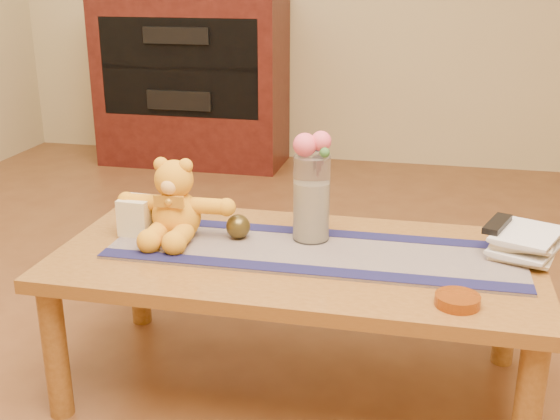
% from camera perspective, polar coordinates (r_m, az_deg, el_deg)
% --- Properties ---
extents(floor, '(5.50, 5.50, 0.00)m').
position_cam_1_polar(floor, '(2.23, 1.29, -14.32)').
color(floor, brown).
rests_on(floor, ground).
extents(coffee_table_top, '(1.40, 0.70, 0.04)m').
position_cam_1_polar(coffee_table_top, '(2.02, 1.38, -4.12)').
color(coffee_table_top, brown).
rests_on(coffee_table_top, floor).
extents(table_leg_fl, '(0.07, 0.07, 0.41)m').
position_cam_1_polar(table_leg_fl, '(2.10, -18.08, -11.11)').
color(table_leg_fl, brown).
rests_on(table_leg_fl, floor).
extents(table_leg_fr, '(0.07, 0.07, 0.41)m').
position_cam_1_polar(table_leg_fr, '(1.87, 19.80, -15.46)').
color(table_leg_fr, brown).
rests_on(table_leg_fr, floor).
extents(table_leg_bl, '(0.07, 0.07, 0.41)m').
position_cam_1_polar(table_leg_bl, '(2.55, -11.60, -4.90)').
color(table_leg_bl, brown).
rests_on(table_leg_bl, floor).
extents(table_leg_br, '(0.07, 0.07, 0.41)m').
position_cam_1_polar(table_leg_br, '(2.37, 18.32, -7.56)').
color(table_leg_br, brown).
rests_on(table_leg_br, floor).
extents(persian_runner, '(1.20, 0.36, 0.01)m').
position_cam_1_polar(persian_runner, '(2.02, 2.80, -3.43)').
color(persian_runner, '#181741').
rests_on(persian_runner, coffee_table_top).
extents(runner_border_near, '(1.20, 0.07, 0.00)m').
position_cam_1_polar(runner_border_near, '(1.89, 2.08, -4.95)').
color(runner_border_near, '#15153F').
rests_on(runner_border_near, persian_runner).
extents(runner_border_far, '(1.20, 0.07, 0.00)m').
position_cam_1_polar(runner_border_far, '(2.15, 3.43, -1.85)').
color(runner_border_far, '#15153F').
rests_on(runner_border_far, persian_runner).
extents(teddy_bear, '(0.35, 0.29, 0.23)m').
position_cam_1_polar(teddy_bear, '(2.11, -8.63, 0.86)').
color(teddy_bear, orange).
rests_on(teddy_bear, persian_runner).
extents(pillar_candle, '(0.10, 0.10, 0.11)m').
position_cam_1_polar(pillar_candle, '(2.17, -11.71, -0.45)').
color(pillar_candle, beige).
rests_on(pillar_candle, persian_runner).
extents(candle_wick, '(0.00, 0.00, 0.01)m').
position_cam_1_polar(candle_wick, '(2.15, -11.82, 1.12)').
color(candle_wick, black).
rests_on(candle_wick, pillar_candle).
extents(glass_vase, '(0.11, 0.11, 0.26)m').
position_cam_1_polar(glass_vase, '(2.06, 2.62, 0.97)').
color(glass_vase, silver).
rests_on(glass_vase, persian_runner).
extents(potpourri_fill, '(0.09, 0.09, 0.18)m').
position_cam_1_polar(potpourri_fill, '(2.07, 2.60, -0.05)').
color(potpourri_fill, beige).
rests_on(potpourri_fill, glass_vase).
extents(rose_left, '(0.07, 0.07, 0.07)m').
position_cam_1_polar(rose_left, '(2.01, 2.07, 5.41)').
color(rose_left, '#EC5369').
rests_on(rose_left, glass_vase).
extents(rose_right, '(0.06, 0.06, 0.06)m').
position_cam_1_polar(rose_right, '(2.01, 3.42, 5.71)').
color(rose_right, '#EC5369').
rests_on(rose_right, glass_vase).
extents(blue_flower_back, '(0.04, 0.04, 0.04)m').
position_cam_1_polar(blue_flower_back, '(2.05, 3.14, 5.46)').
color(blue_flower_back, '#4B52A3').
rests_on(blue_flower_back, glass_vase).
extents(blue_flower_side, '(0.04, 0.04, 0.04)m').
position_cam_1_polar(blue_flower_side, '(2.04, 1.95, 5.21)').
color(blue_flower_side, '#4B52A3').
rests_on(blue_flower_side, glass_vase).
extents(leaf_sprig, '(0.03, 0.03, 0.03)m').
position_cam_1_polar(leaf_sprig, '(1.99, 3.72, 4.77)').
color(leaf_sprig, '#33662D').
rests_on(leaf_sprig, glass_vase).
extents(bronze_ball, '(0.08, 0.08, 0.07)m').
position_cam_1_polar(bronze_ball, '(2.10, -3.49, -1.38)').
color(bronze_ball, '#433716').
rests_on(bronze_ball, persian_runner).
extents(book_bottom, '(0.22, 0.26, 0.02)m').
position_cam_1_polar(book_bottom, '(2.13, 17.41, -2.91)').
color(book_bottom, beige).
rests_on(book_bottom, coffee_table_top).
extents(book_lower, '(0.24, 0.27, 0.02)m').
position_cam_1_polar(book_lower, '(2.12, 17.56, -2.49)').
color(book_lower, beige).
rests_on(book_lower, book_bottom).
extents(book_upper, '(0.21, 0.26, 0.02)m').
position_cam_1_polar(book_upper, '(2.12, 17.38, -1.90)').
color(book_upper, beige).
rests_on(book_upper, book_lower).
extents(book_top, '(0.24, 0.27, 0.02)m').
position_cam_1_polar(book_top, '(2.11, 17.65, -1.51)').
color(book_top, beige).
rests_on(book_top, book_upper).
extents(tv_remote, '(0.10, 0.17, 0.02)m').
position_cam_1_polar(tv_remote, '(2.10, 17.54, -1.11)').
color(tv_remote, black).
rests_on(tv_remote, book_top).
extents(amber_dish, '(0.15, 0.15, 0.03)m').
position_cam_1_polar(amber_dish, '(1.76, 14.46, -7.25)').
color(amber_dish, '#BF5914').
rests_on(amber_dish, coffee_table_top).
extents(media_cabinet, '(1.20, 0.50, 1.10)m').
position_cam_1_polar(media_cabinet, '(4.63, -7.26, 10.60)').
color(media_cabinet, black).
rests_on(media_cabinet, floor).
extents(cabinet_cavity, '(1.02, 0.03, 0.61)m').
position_cam_1_polar(cabinet_cavity, '(4.40, -8.37, 11.54)').
color(cabinet_cavity, black).
rests_on(cabinet_cavity, media_cabinet).
extents(cabinet_shelf, '(1.02, 0.20, 0.02)m').
position_cam_1_polar(cabinet_shelf, '(4.47, -7.98, 11.70)').
color(cabinet_shelf, black).
rests_on(cabinet_shelf, media_cabinet).
extents(stereo_upper, '(0.42, 0.28, 0.10)m').
position_cam_1_polar(stereo_upper, '(4.47, -8.01, 14.24)').
color(stereo_upper, black).
rests_on(stereo_upper, media_cabinet).
extents(stereo_lower, '(0.42, 0.28, 0.12)m').
position_cam_1_polar(stereo_lower, '(4.52, -7.78, 9.24)').
color(stereo_lower, black).
rests_on(stereo_lower, media_cabinet).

